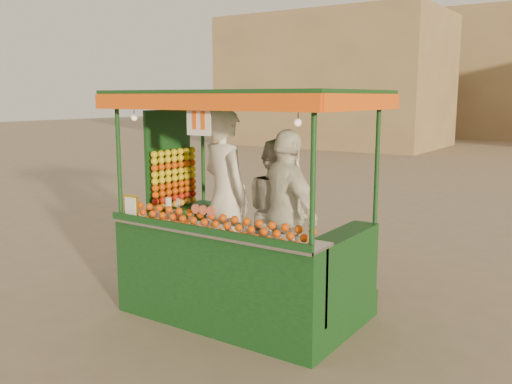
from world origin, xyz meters
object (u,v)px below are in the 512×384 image
Objects in this scene: vendor_middle at (277,213)px; vendor_right at (287,213)px; vendor_left at (226,198)px; juice_cart at (235,245)px.

vendor_right is at bearing 169.94° from vendor_middle.
vendor_left is at bearing 64.55° from vendor_middle.
vendor_right is (0.50, 0.23, 0.36)m from juice_cart.
vendor_middle is at bearing -123.18° from vendor_left.
vendor_middle is at bearing -12.19° from vendor_right.
juice_cart is 0.65m from vendor_right.
vendor_left reaches higher than vendor_middle.
vendor_left is 0.72m from vendor_right.
vendor_middle is 0.32m from vendor_right.
juice_cart reaches higher than vendor_left.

